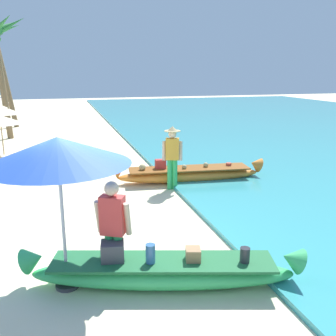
# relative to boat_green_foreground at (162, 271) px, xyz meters

# --- Properties ---
(ground_plane) EXTENTS (80.00, 80.00, 0.00)m
(ground_plane) POSITION_rel_boat_green_foreground_xyz_m (-0.59, 1.40, -0.25)
(ground_plane) COLOR beige
(boat_green_foreground) EXTENTS (4.25, 1.74, 0.72)m
(boat_green_foreground) POSITION_rel_boat_green_foreground_xyz_m (0.00, 0.00, 0.00)
(boat_green_foreground) COLOR #38B760
(boat_green_foreground) RESTS_ON ground
(boat_orange_midground) EXTENTS (4.55, 1.20, 0.71)m
(boat_orange_midground) POSITION_rel_boat_green_foreground_xyz_m (2.22, 5.22, -0.01)
(boat_orange_midground) COLOR orange
(boat_orange_midground) RESTS_ON ground
(person_vendor_hatted) EXTENTS (0.58, 0.44, 1.77)m
(person_vendor_hatted) POSITION_rel_boat_green_foreground_xyz_m (1.55, 4.67, 0.77)
(person_vendor_hatted) COLOR green
(person_vendor_hatted) RESTS_ON ground
(person_tourist_customer) EXTENTS (0.58, 0.43, 1.62)m
(person_tourist_customer) POSITION_rel_boat_green_foreground_xyz_m (-0.67, 0.38, 0.66)
(person_tourist_customer) COLOR green
(person_tourist_customer) RESTS_ON ground
(patio_umbrella_large) EXTENTS (2.06, 2.06, 2.33)m
(patio_umbrella_large) POSITION_rel_boat_green_foreground_xyz_m (-1.40, 0.38, 1.87)
(patio_umbrella_large) COLOR #B7B7BC
(patio_umbrella_large) RESTS_ON ground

